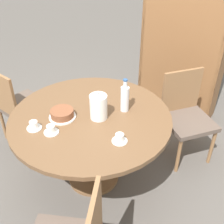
{
  "coord_description": "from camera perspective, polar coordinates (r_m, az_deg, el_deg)",
  "views": [
    {
      "loc": [
        1.16,
        -1.4,
        2.0
      ],
      "look_at": [
        0.0,
        0.3,
        0.57
      ],
      "focal_mm": 45.0,
      "sensor_mm": 36.0,
      "label": 1
    }
  ],
  "objects": [
    {
      "name": "dining_table",
      "position": [
        2.31,
        -4.26,
        -3.35
      ],
      "size": [
        1.29,
        1.29,
        0.71
      ],
      "color": "brown",
      "rests_on": "ground_plane"
    },
    {
      "name": "cake_main",
      "position": [
        2.22,
        -10.09,
        -0.41
      ],
      "size": [
        0.21,
        0.21,
        0.07
      ],
      "color": "white",
      "rests_on": "dining_table"
    },
    {
      "name": "cup_a",
      "position": [
        2.09,
        -12.27,
        -3.57
      ],
      "size": [
        0.11,
        0.11,
        0.06
      ],
      "color": "silver",
      "rests_on": "dining_table"
    },
    {
      "name": "cup_c",
      "position": [
        2.16,
        -15.59,
        -2.71
      ],
      "size": [
        0.11,
        0.11,
        0.06
      ],
      "color": "silver",
      "rests_on": "dining_table"
    },
    {
      "name": "ground_plane",
      "position": [
        2.7,
        -3.73,
        -13.01
      ],
      "size": [
        14.0,
        14.0,
        0.0
      ],
      "primitive_type": "plane",
      "color": "#56514C"
    },
    {
      "name": "cup_b",
      "position": [
        1.96,
        1.56,
        -5.42
      ],
      "size": [
        0.11,
        0.11,
        0.06
      ],
      "color": "silver",
      "rests_on": "dining_table"
    },
    {
      "name": "water_bottle",
      "position": [
        2.23,
        2.62,
        2.85
      ],
      "size": [
        0.07,
        0.07,
        0.28
      ],
      "color": "silver",
      "rests_on": "dining_table"
    },
    {
      "name": "chair_b",
      "position": [
        2.97,
        -18.58,
        1.57
      ],
      "size": [
        0.45,
        0.45,
        0.86
      ],
      "rotation": [
        0.0,
        0.0,
        3.06
      ],
      "color": "olive",
      "rests_on": "ground_plane"
    },
    {
      "name": "chair_a",
      "position": [
        2.75,
        14.8,
        -0.46
      ],
      "size": [
        0.59,
        0.59,
        0.86
      ],
      "rotation": [
        0.0,
        0.0,
        0.93
      ],
      "color": "olive",
      "rests_on": "ground_plane"
    },
    {
      "name": "bookshelf",
      "position": [
        3.24,
        14.62,
        15.2
      ],
      "size": [
        0.93,
        0.28,
        1.95
      ],
      "rotation": [
        0.0,
        0.0,
        3.14
      ],
      "color": "brown",
      "rests_on": "ground_plane"
    },
    {
      "name": "coffee_pot",
      "position": [
        2.15,
        -2.77,
        1.25
      ],
      "size": [
        0.14,
        0.14,
        0.24
      ],
      "color": "white",
      "rests_on": "dining_table"
    }
  ]
}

